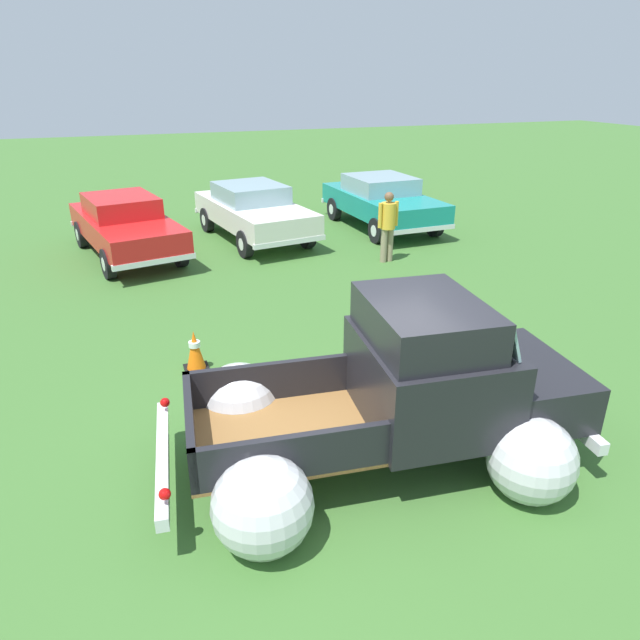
% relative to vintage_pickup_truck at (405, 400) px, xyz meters
% --- Properties ---
extents(ground_plane, '(80.00, 80.00, 0.00)m').
position_rel_vintage_pickup_truck_xyz_m(ground_plane, '(-0.39, 0.04, -0.76)').
color(ground_plane, '#3D6B2D').
extents(vintage_pickup_truck, '(4.79, 3.13, 1.96)m').
position_rel_vintage_pickup_truck_xyz_m(vintage_pickup_truck, '(0.00, 0.00, 0.00)').
color(vintage_pickup_truck, black).
rests_on(vintage_pickup_truck, ground).
extents(show_car_0, '(2.67, 4.75, 1.43)m').
position_rel_vintage_pickup_truck_xyz_m(show_car_0, '(-2.56, 9.32, 0.02)').
color(show_car_0, black).
rests_on(show_car_0, ground).
extents(show_car_1, '(2.52, 4.63, 1.43)m').
position_rel_vintage_pickup_truck_xyz_m(show_car_1, '(0.67, 9.78, 0.03)').
color(show_car_1, black).
rests_on(show_car_1, ground).
extents(show_car_2, '(2.12, 4.42, 1.43)m').
position_rel_vintage_pickup_truck_xyz_m(show_car_2, '(4.40, 9.75, 0.03)').
color(show_car_2, black).
rests_on(show_car_2, ground).
extents(spectator_0, '(0.54, 0.38, 1.63)m').
position_rel_vintage_pickup_truck_xyz_m(spectator_0, '(3.12, 6.79, 0.17)').
color(spectator_0, gray).
rests_on(spectator_0, ground).
extents(lane_cone_0, '(0.36, 0.36, 0.63)m').
position_rel_vintage_pickup_truck_xyz_m(lane_cone_0, '(-1.90, 2.93, -0.45)').
color(lane_cone_0, black).
rests_on(lane_cone_0, ground).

